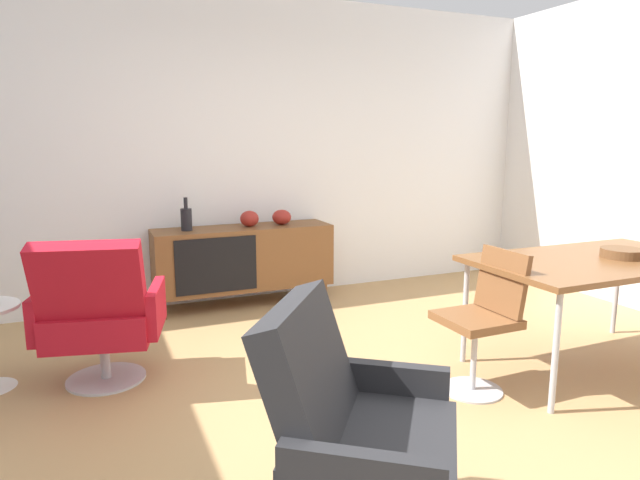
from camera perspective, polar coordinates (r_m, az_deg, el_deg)
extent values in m
plane|color=tan|center=(3.15, 4.47, -17.96)|extent=(8.32, 8.32, 0.00)
cube|color=white|center=(5.21, -8.78, 9.25)|extent=(6.80, 0.12, 2.80)
cube|color=brown|center=(5.03, -7.94, -1.80)|extent=(1.60, 0.44, 0.56)
cube|color=black|center=(4.75, -10.73, -2.62)|extent=(0.70, 0.01, 0.48)
cylinder|color=brown|center=(4.82, -15.87, -7.06)|extent=(0.03, 0.03, 0.16)
cylinder|color=brown|center=(5.20, 0.58, -5.38)|extent=(0.03, 0.03, 0.16)
cylinder|color=brown|center=(5.15, -16.36, -5.98)|extent=(0.03, 0.03, 0.16)
cylinder|color=brown|center=(5.50, -0.84, -4.50)|extent=(0.03, 0.03, 0.16)
ellipsoid|color=maroon|center=(5.07, -4.02, 2.39)|extent=(0.18, 0.18, 0.14)
ellipsoid|color=maroon|center=(4.98, -7.36, 2.22)|extent=(0.17, 0.17, 0.14)
cylinder|color=black|center=(4.86, -13.76, 2.07)|extent=(0.10, 0.10, 0.19)
cylinder|color=black|center=(4.84, -13.83, 3.76)|extent=(0.03, 0.03, 0.10)
cube|color=brown|center=(3.97, 26.87, -1.95)|extent=(1.60, 0.90, 0.04)
cylinder|color=#B7B7BC|center=(3.30, 23.34, -10.73)|extent=(0.04, 0.04, 0.70)
cylinder|color=#B7B7BC|center=(3.84, 14.89, -7.25)|extent=(0.04, 0.04, 0.70)
cylinder|color=#B7B7BC|center=(4.84, 28.52, -4.54)|extent=(0.04, 0.04, 0.70)
cylinder|color=brown|center=(4.06, 28.94, -1.20)|extent=(0.26, 0.26, 0.06)
cube|color=brown|center=(3.39, 15.93, -7.98)|extent=(0.40, 0.40, 0.05)
cube|color=brown|center=(3.44, 18.43, -4.09)|extent=(0.09, 0.38, 0.38)
cylinder|color=#B7B7BC|center=(3.47, 15.74, -11.71)|extent=(0.04, 0.04, 0.42)
cylinder|color=#B7B7BC|center=(3.55, 15.57, -14.80)|extent=(0.36, 0.36, 0.01)
cube|color=red|center=(3.69, -21.74, -7.96)|extent=(0.71, 0.68, 0.20)
cube|color=red|center=(3.38, -22.93, -4.22)|extent=(0.65, 0.40, 0.51)
cube|color=red|center=(3.61, -16.67, -6.72)|extent=(0.18, 0.50, 0.28)
cube|color=red|center=(3.75, -26.79, -6.77)|extent=(0.18, 0.50, 0.28)
cylinder|color=#B7B7BC|center=(3.77, -21.49, -11.43)|extent=(0.06, 0.06, 0.28)
cylinder|color=#B7B7BC|center=(3.82, -21.36, -13.28)|extent=(0.48, 0.48, 0.02)
cube|color=#262628|center=(2.10, 5.72, -21.68)|extent=(0.81, 0.82, 0.20)
cube|color=#262628|center=(2.00, -1.13, -13.37)|extent=(0.57, 0.64, 0.51)
cube|color=#262628|center=(2.35, 6.90, -15.80)|extent=(0.44, 0.35, 0.28)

